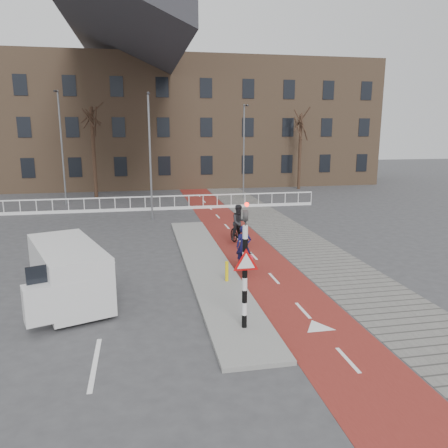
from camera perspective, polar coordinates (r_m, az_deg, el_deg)
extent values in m
plane|color=#38383A|center=(14.35, 3.13, -10.12)|extent=(120.00, 120.00, 0.00)
cube|color=maroon|center=(23.98, 0.85, -0.85)|extent=(2.50, 60.00, 0.01)
cube|color=slate|center=(24.69, 7.22, -0.57)|extent=(3.00, 60.00, 0.01)
cube|color=gray|center=(17.89, -2.16, -5.30)|extent=(1.80, 16.00, 0.12)
cylinder|color=black|center=(11.85, 2.73, -6.99)|extent=(0.14, 0.14, 2.88)
imported|color=black|center=(11.37, 2.82, 1.79)|extent=(0.13, 0.16, 0.80)
cylinder|color=#FF0C05|center=(11.21, 3.00, 2.56)|extent=(0.11, 0.02, 0.11)
cylinder|color=yellow|center=(15.72, 0.37, -6.19)|extent=(0.12, 0.12, 0.72)
imported|color=black|center=(17.00, 2.57, -4.81)|extent=(0.88, 1.83, 0.92)
imported|color=#110F37|center=(16.83, 2.58, -2.92)|extent=(0.64, 0.47, 1.60)
cube|color=#F22241|center=(16.46, 3.31, -4.74)|extent=(0.28, 0.21, 0.31)
imported|color=black|center=(20.89, 2.00, -1.29)|extent=(0.97, 1.90, 1.10)
imported|color=black|center=(20.77, 2.01, 0.19)|extent=(0.97, 0.84, 1.72)
cube|color=silver|center=(14.90, -19.66, -5.87)|extent=(3.14, 4.72, 1.75)
cube|color=green|center=(15.10, -22.98, -6.30)|extent=(0.98, 2.65, 0.55)
cube|color=green|center=(14.81, -16.23, -6.14)|extent=(0.98, 2.65, 0.55)
cube|color=black|center=(13.05, -20.97, -6.68)|extent=(1.50, 0.59, 0.90)
cylinder|color=black|center=(13.64, -21.29, -10.83)|extent=(0.42, 0.65, 0.61)
cylinder|color=black|center=(13.92, -15.15, -9.93)|extent=(0.42, 0.65, 0.61)
cylinder|color=black|center=(16.42, -23.10, -7.05)|extent=(0.42, 0.65, 0.61)
cylinder|color=black|center=(16.64, -18.00, -6.39)|extent=(0.42, 0.65, 0.61)
cube|color=silver|center=(30.25, -14.09, 3.36)|extent=(28.00, 0.08, 0.08)
cube|color=silver|center=(30.39, -14.00, 1.78)|extent=(28.00, 0.10, 0.20)
cube|color=#7F6047|center=(44.86, -10.83, 12.80)|extent=(46.00, 10.00, 12.00)
cylinder|color=black|center=(36.63, -16.65, 8.87)|extent=(0.30, 0.30, 7.16)
cylinder|color=black|center=(40.98, 9.88, 9.21)|extent=(0.27, 0.27, 6.73)
cylinder|color=slate|center=(26.69, -9.61, 8.52)|extent=(0.12, 0.12, 7.56)
cylinder|color=slate|center=(33.70, -20.39, 9.16)|extent=(0.12, 0.12, 8.11)
cylinder|color=slate|center=(35.16, 2.59, 9.38)|extent=(0.12, 0.12, 7.34)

